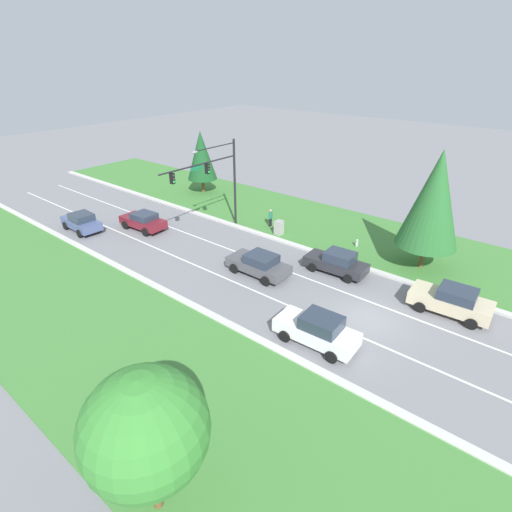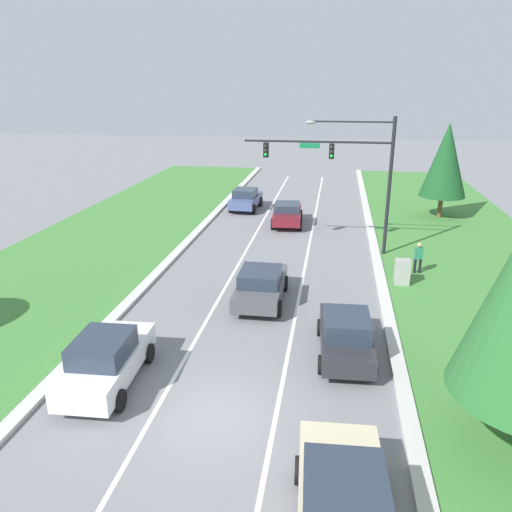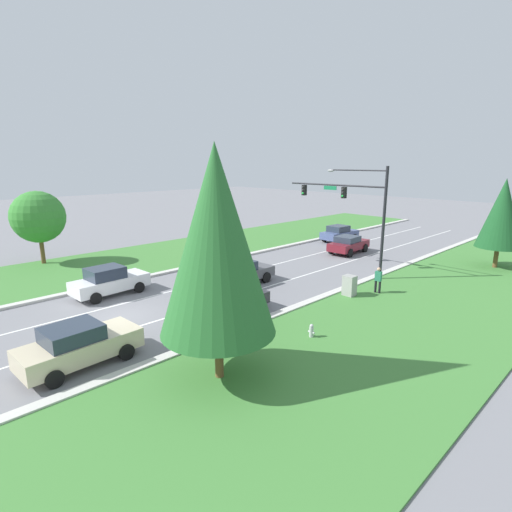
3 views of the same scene
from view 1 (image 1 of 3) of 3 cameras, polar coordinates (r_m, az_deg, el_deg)
ground_plane at (r=24.75m, az=15.55°, el=-8.62°), size 160.00×160.00×0.00m
curb_strip_right at (r=29.31m, az=20.27°, el=-3.27°), size 0.50×90.00×0.15m
curb_strip_left at (r=20.64m, az=8.63°, el=-15.78°), size 0.50×90.00×0.15m
grass_verge_right at (r=33.88m, az=23.41°, el=0.22°), size 10.00×90.00×0.08m
grass_verge_left at (r=17.69m, az=-1.22°, el=-25.01°), size 10.00×90.00×0.08m
lane_stripe_inner_left at (r=23.39m, az=13.64°, el=-10.68°), size 0.14×81.00×0.01m
lane_stripe_inner_right at (r=26.17m, az=17.23°, el=-6.76°), size 0.14×81.00×0.01m
traffic_signal_mast at (r=33.66m, az=-5.84°, el=11.51°), size 8.14×0.41×7.67m
slate_blue_sedan at (r=38.34m, az=-23.66°, el=4.49°), size 2.17×4.29×1.65m
graphite_sedan at (r=28.01m, az=0.41°, el=-1.15°), size 2.16×4.57×1.59m
charcoal_sedan at (r=28.80m, az=11.48°, el=-0.89°), size 2.13×4.50×1.65m
white_sedan at (r=21.80m, az=8.77°, el=-10.38°), size 2.16×4.58×1.78m
burgundy_sedan at (r=36.81m, az=-15.81°, el=4.87°), size 2.26×4.45×1.56m
champagne_sedan at (r=26.57m, az=26.17°, el=-5.74°), size 2.30×4.68×1.73m
utility_cabinet at (r=34.37m, az=3.29°, el=4.01°), size 0.70×0.60×1.31m
pedestrian at (r=35.88m, az=2.08°, el=5.53°), size 0.40×0.26×1.69m
fire_hydrant at (r=33.24m, az=14.20°, el=1.79°), size 0.34×0.20×0.70m
conifer_near_right_tree at (r=44.94m, az=-7.82°, el=14.04°), size 3.22×3.22×6.78m
oak_near_left_tree at (r=13.62m, az=-15.52°, el=-22.87°), size 4.00×4.00×5.78m
conifer_far_right_tree at (r=29.68m, az=24.09°, el=7.41°), size 4.20×4.20×8.61m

